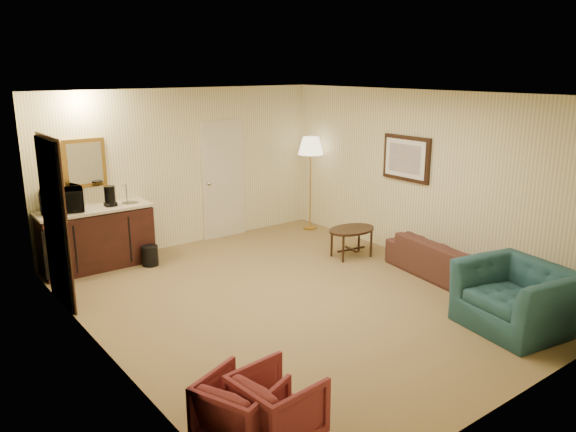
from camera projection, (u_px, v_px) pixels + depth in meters
name	position (u px, v px, depth m)	size (l,w,h in m)	color
ground	(297.00, 298.00, 7.33)	(6.00, 6.00, 0.00)	olive
room_walls	(256.00, 161.00, 7.43)	(5.02, 6.01, 2.61)	#F7EEB9
wetbar_cabinet	(97.00, 238.00, 8.34)	(1.64, 0.58, 0.92)	#351511
sofa	(446.00, 253.00, 7.96)	(1.85, 0.54, 0.72)	black
teal_armchair	(517.00, 287.00, 6.37)	(1.15, 0.75, 1.00)	#1F464F
rose_chair_near	(241.00, 407.00, 4.46)	(0.60, 0.56, 0.62)	maroon
rose_chair_far	(277.00, 403.00, 4.49)	(0.62, 0.58, 0.63)	maroon
coffee_table	(351.00, 242.00, 8.87)	(0.81, 0.55, 0.47)	black
floor_lamp	(310.00, 184.00, 10.25)	(0.46, 0.46, 1.72)	#B38B3B
waste_bin	(150.00, 256.00, 8.50)	(0.25, 0.25, 0.31)	black
microwave	(62.00, 198.00, 7.97)	(0.58, 0.32, 0.39)	black
coffee_maker	(110.00, 196.00, 8.29)	(0.16, 0.16, 0.30)	black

